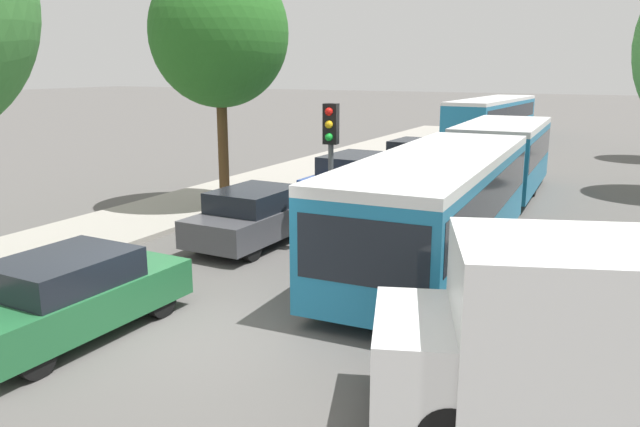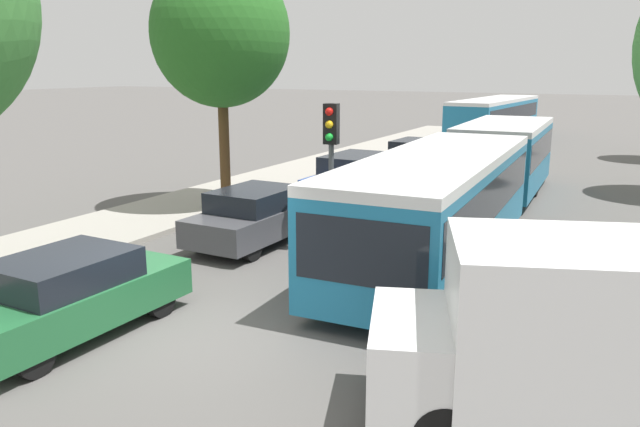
{
  "view_description": "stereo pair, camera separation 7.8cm",
  "coord_description": "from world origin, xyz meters",
  "px_view_note": "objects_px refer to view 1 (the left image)",
  "views": [
    {
      "loc": [
        5.98,
        -7.31,
        4.18
      ],
      "look_at": [
        0.2,
        3.99,
        1.2
      ],
      "focal_mm": 35.0,
      "sensor_mm": 36.0,
      "label": 1
    },
    {
      "loc": [
        6.05,
        -7.27,
        4.18
      ],
      "look_at": [
        0.2,
        3.99,
        1.2
      ],
      "focal_mm": 35.0,
      "sensor_mm": 36.0,
      "label": 2
    }
  ],
  "objects_px": {
    "queued_car_graphite": "(256,216)",
    "queued_car_black": "(415,157)",
    "articulated_bus": "(471,176)",
    "queued_car_green": "(70,295)",
    "queued_car_blue": "(358,178)",
    "city_bus_rear": "(492,115)",
    "traffic_light": "(331,144)",
    "white_van": "(614,334)",
    "tree_left_mid": "(219,33)"
  },
  "relations": [
    {
      "from": "city_bus_rear",
      "to": "queued_car_green",
      "type": "relative_size",
      "value": 2.87
    },
    {
      "from": "city_bus_rear",
      "to": "traffic_light",
      "type": "bearing_deg",
      "value": -172.23
    },
    {
      "from": "queued_car_graphite",
      "to": "city_bus_rear",
      "type": "bearing_deg",
      "value": 1.35
    },
    {
      "from": "queued_car_graphite",
      "to": "white_van",
      "type": "bearing_deg",
      "value": -120.16
    },
    {
      "from": "queued_car_blue",
      "to": "white_van",
      "type": "height_order",
      "value": "white_van"
    },
    {
      "from": "city_bus_rear",
      "to": "queued_car_blue",
      "type": "distance_m",
      "value": 20.41
    },
    {
      "from": "articulated_bus",
      "to": "tree_left_mid",
      "type": "distance_m",
      "value": 8.15
    },
    {
      "from": "articulated_bus",
      "to": "tree_left_mid",
      "type": "relative_size",
      "value": 2.24
    },
    {
      "from": "queued_car_green",
      "to": "queued_car_blue",
      "type": "bearing_deg",
      "value": 1.45
    },
    {
      "from": "queued_car_green",
      "to": "queued_car_graphite",
      "type": "relative_size",
      "value": 0.99
    },
    {
      "from": "queued_car_blue",
      "to": "traffic_light",
      "type": "xyz_separation_m",
      "value": [
        1.56,
        -5.16,
        1.72
      ]
    },
    {
      "from": "city_bus_rear",
      "to": "white_van",
      "type": "height_order",
      "value": "city_bus_rear"
    },
    {
      "from": "articulated_bus",
      "to": "traffic_light",
      "type": "distance_m",
      "value": 4.52
    },
    {
      "from": "city_bus_rear",
      "to": "traffic_light",
      "type": "height_order",
      "value": "traffic_light"
    },
    {
      "from": "articulated_bus",
      "to": "white_van",
      "type": "distance_m",
      "value": 9.7
    },
    {
      "from": "queued_car_black",
      "to": "traffic_light",
      "type": "height_order",
      "value": "traffic_light"
    },
    {
      "from": "queued_car_green",
      "to": "city_bus_rear",
      "type": "bearing_deg",
      "value": 1.94
    },
    {
      "from": "queued_car_graphite",
      "to": "queued_car_black",
      "type": "height_order",
      "value": "queued_car_black"
    },
    {
      "from": "city_bus_rear",
      "to": "tree_left_mid",
      "type": "relative_size",
      "value": 1.54
    },
    {
      "from": "queued_car_green",
      "to": "white_van",
      "type": "relative_size",
      "value": 0.73
    },
    {
      "from": "queued_car_green",
      "to": "queued_car_blue",
      "type": "xyz_separation_m",
      "value": [
        0.02,
        11.25,
        0.1
      ]
    },
    {
      "from": "traffic_light",
      "to": "tree_left_mid",
      "type": "relative_size",
      "value": 0.47
    },
    {
      "from": "queued_car_graphite",
      "to": "queued_car_black",
      "type": "distance_m",
      "value": 11.36
    },
    {
      "from": "articulated_bus",
      "to": "queued_car_green",
      "type": "relative_size",
      "value": 4.16
    },
    {
      "from": "queued_car_blue",
      "to": "tree_left_mid",
      "type": "height_order",
      "value": "tree_left_mid"
    },
    {
      "from": "queued_car_green",
      "to": "queued_car_graphite",
      "type": "distance_m",
      "value": 5.86
    },
    {
      "from": "queued_car_graphite",
      "to": "queued_car_black",
      "type": "bearing_deg",
      "value": 0.67
    },
    {
      "from": "queued_car_blue",
      "to": "white_van",
      "type": "distance_m",
      "value": 12.9
    },
    {
      "from": "queued_car_black",
      "to": "traffic_light",
      "type": "xyz_separation_m",
      "value": [
        1.71,
        -11.12,
        1.79
      ]
    },
    {
      "from": "tree_left_mid",
      "to": "traffic_light",
      "type": "bearing_deg",
      "value": -28.4
    },
    {
      "from": "queued_car_black",
      "to": "white_van",
      "type": "bearing_deg",
      "value": -152.77
    },
    {
      "from": "queued_car_green",
      "to": "traffic_light",
      "type": "xyz_separation_m",
      "value": [
        1.58,
        6.09,
        1.82
      ]
    },
    {
      "from": "traffic_light",
      "to": "queued_car_green",
      "type": "bearing_deg",
      "value": -22.26
    },
    {
      "from": "queued_car_blue",
      "to": "queued_car_black",
      "type": "bearing_deg",
      "value": 3.01
    },
    {
      "from": "queued_car_graphite",
      "to": "traffic_light",
      "type": "relative_size",
      "value": 1.16
    },
    {
      "from": "white_van",
      "to": "traffic_light",
      "type": "distance_m",
      "value": 8.13
    },
    {
      "from": "queued_car_black",
      "to": "white_van",
      "type": "distance_m",
      "value": 18.11
    },
    {
      "from": "queued_car_green",
      "to": "white_van",
      "type": "xyz_separation_m",
      "value": [
        7.71,
        0.9,
        0.56
      ]
    },
    {
      "from": "queued_car_green",
      "to": "traffic_light",
      "type": "relative_size",
      "value": 1.15
    },
    {
      "from": "queued_car_green",
      "to": "queued_car_black",
      "type": "bearing_deg",
      "value": 1.99
    },
    {
      "from": "queued_car_blue",
      "to": "articulated_bus",
      "type": "bearing_deg",
      "value": -108.82
    },
    {
      "from": "queued_car_green",
      "to": "queued_car_blue",
      "type": "distance_m",
      "value": 11.25
    },
    {
      "from": "articulated_bus",
      "to": "queued_car_black",
      "type": "bearing_deg",
      "value": -153.71
    },
    {
      "from": "city_bus_rear",
      "to": "queued_car_blue",
      "type": "height_order",
      "value": "city_bus_rear"
    },
    {
      "from": "articulated_bus",
      "to": "queued_car_black",
      "type": "xyz_separation_m",
      "value": [
        -4.02,
        7.4,
        -0.68
      ]
    },
    {
      "from": "white_van",
      "to": "tree_left_mid",
      "type": "height_order",
      "value": "tree_left_mid"
    },
    {
      "from": "queued_car_black",
      "to": "white_van",
      "type": "height_order",
      "value": "white_van"
    },
    {
      "from": "queued_car_blue",
      "to": "traffic_light",
      "type": "distance_m",
      "value": 5.65
    },
    {
      "from": "traffic_light",
      "to": "city_bus_rear",
      "type": "bearing_deg",
      "value": 176.32
    },
    {
      "from": "city_bus_rear",
      "to": "tree_left_mid",
      "type": "height_order",
      "value": "tree_left_mid"
    }
  ]
}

